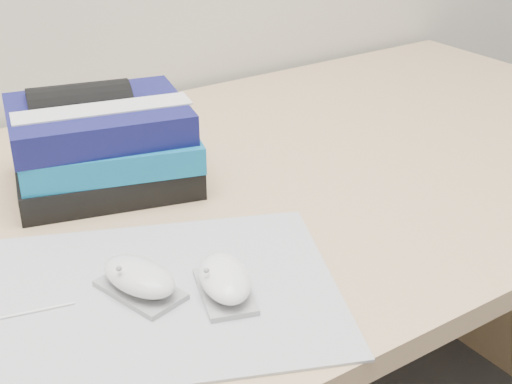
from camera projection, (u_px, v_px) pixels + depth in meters
desk at (224, 293)px, 1.19m from camera, size 1.60×0.80×0.73m
mousepad at (160, 293)px, 0.78m from camera, size 0.48×0.43×0.00m
mouse_rear at (139, 279)px, 0.77m from camera, size 0.08×0.11×0.04m
mouse_front at (225, 280)px, 0.77m from camera, size 0.08×0.11×0.04m
book_stack at (104, 145)px, 1.00m from camera, size 0.29×0.26×0.12m
pouch at (83, 131)px, 1.03m from camera, size 0.16×0.13×0.14m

